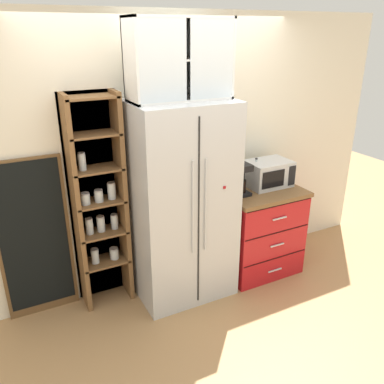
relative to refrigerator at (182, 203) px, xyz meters
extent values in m
plane|color=tan|center=(0.00, -0.04, -0.92)|extent=(10.61, 10.61, 0.00)
cube|color=silver|center=(0.00, 0.36, 0.35)|extent=(4.92, 0.10, 2.55)
cube|color=silver|center=(0.00, 0.00, 0.00)|extent=(0.88, 0.63, 1.84)
cube|color=black|center=(0.00, -0.32, 0.00)|extent=(0.01, 0.01, 1.70)
cylinder|color=silver|center=(-0.06, -0.33, 0.09)|extent=(0.02, 0.02, 0.83)
cylinder|color=silver|center=(0.06, -0.33, 0.09)|extent=(0.02, 0.02, 0.83)
cube|color=#A8161C|center=(0.25, -0.32, 0.22)|extent=(0.02, 0.01, 0.02)
cube|color=brown|center=(-0.70, 0.33, 0.04)|extent=(0.48, 0.04, 1.93)
cube|color=brown|center=(-0.90, 0.19, 0.04)|extent=(0.04, 0.25, 1.93)
cube|color=brown|center=(-0.50, 0.19, 0.04)|extent=(0.04, 0.25, 1.93)
cube|color=brown|center=(-0.70, 0.19, -0.51)|extent=(0.42, 0.25, 0.02)
cylinder|color=silver|center=(-0.79, 0.19, -0.44)|extent=(0.07, 0.07, 0.13)
cylinder|color=brown|center=(-0.79, 0.19, -0.46)|extent=(0.06, 0.06, 0.09)
cylinder|color=#B2B2B7|center=(-0.79, 0.19, -0.37)|extent=(0.07, 0.07, 0.01)
cylinder|color=silver|center=(-0.61, 0.18, -0.46)|extent=(0.08, 0.08, 0.09)
cylinder|color=beige|center=(-0.61, 0.18, -0.47)|extent=(0.07, 0.07, 0.06)
cylinder|color=#B2B2B7|center=(-0.61, 0.18, -0.41)|extent=(0.08, 0.08, 0.01)
cube|color=brown|center=(-0.70, 0.19, -0.22)|extent=(0.42, 0.25, 0.02)
cylinder|color=silver|center=(-0.81, 0.20, -0.14)|extent=(0.07, 0.07, 0.14)
cylinder|color=white|center=(-0.81, 0.20, -0.16)|extent=(0.06, 0.06, 0.09)
cylinder|color=#B2B2B7|center=(-0.81, 0.20, -0.07)|extent=(0.06, 0.06, 0.01)
cylinder|color=silver|center=(-0.70, 0.20, -0.14)|extent=(0.07, 0.07, 0.13)
cylinder|color=#E0C67F|center=(-0.70, 0.20, -0.16)|extent=(0.06, 0.06, 0.09)
cylinder|color=#B2B2B7|center=(-0.70, 0.20, -0.07)|extent=(0.07, 0.07, 0.01)
cylinder|color=silver|center=(-0.58, 0.20, -0.14)|extent=(0.06, 0.06, 0.13)
cylinder|color=#2D2D2D|center=(-0.58, 0.20, -0.16)|extent=(0.05, 0.05, 0.09)
cylinder|color=#B2B2B7|center=(-0.58, 0.20, -0.08)|extent=(0.06, 0.06, 0.01)
cube|color=brown|center=(-0.70, 0.19, 0.08)|extent=(0.42, 0.25, 0.02)
cylinder|color=silver|center=(-0.82, 0.17, 0.14)|extent=(0.08, 0.08, 0.09)
cylinder|color=#CCB78C|center=(-0.82, 0.17, 0.12)|extent=(0.07, 0.07, 0.06)
cylinder|color=#B2B2B7|center=(-0.82, 0.17, 0.19)|extent=(0.07, 0.07, 0.01)
cylinder|color=silver|center=(-0.71, 0.18, 0.14)|extent=(0.07, 0.07, 0.10)
cylinder|color=white|center=(-0.71, 0.18, 0.12)|extent=(0.06, 0.06, 0.06)
cylinder|color=#B2B2B7|center=(-0.71, 0.18, 0.19)|extent=(0.07, 0.07, 0.01)
cylinder|color=silver|center=(-0.59, 0.19, 0.16)|extent=(0.07, 0.07, 0.14)
cylinder|color=#382316|center=(-0.59, 0.19, 0.14)|extent=(0.06, 0.06, 0.09)
cylinder|color=#B2B2B7|center=(-0.59, 0.19, 0.23)|extent=(0.07, 0.07, 0.01)
cube|color=brown|center=(-0.70, 0.19, 0.38)|extent=(0.42, 0.25, 0.02)
cylinder|color=silver|center=(-0.81, 0.19, 0.46)|extent=(0.06, 0.06, 0.14)
cylinder|color=#B77A38|center=(-0.81, 0.19, 0.44)|extent=(0.05, 0.05, 0.09)
cylinder|color=#B2B2B7|center=(-0.81, 0.19, 0.53)|extent=(0.06, 0.06, 0.01)
cube|color=brown|center=(-0.70, 0.19, 0.68)|extent=(0.42, 0.25, 0.02)
cube|color=brown|center=(-0.70, 0.19, 0.97)|extent=(0.42, 0.25, 0.02)
cube|color=red|center=(0.87, 0.00, -0.49)|extent=(0.77, 0.63, 0.87)
cube|color=brown|center=(0.87, 0.00, -0.04)|extent=(0.80, 0.66, 0.04)
cube|color=black|center=(0.87, -0.32, -0.65)|extent=(0.75, 0.00, 0.01)
cube|color=silver|center=(0.87, -0.33, -0.78)|extent=(0.16, 0.01, 0.01)
cube|color=black|center=(0.87, -0.32, -0.36)|extent=(0.75, 0.00, 0.01)
cube|color=silver|center=(0.87, -0.33, -0.49)|extent=(0.16, 0.01, 0.01)
cube|color=black|center=(0.87, -0.32, -0.07)|extent=(0.75, 0.00, 0.01)
cube|color=silver|center=(0.87, -0.33, -0.20)|extent=(0.16, 0.01, 0.01)
cube|color=silver|center=(0.99, 0.05, 0.11)|extent=(0.44, 0.32, 0.26)
cube|color=black|center=(0.93, -0.12, 0.11)|extent=(0.26, 0.01, 0.17)
cube|color=black|center=(1.16, -0.12, 0.11)|extent=(0.08, 0.01, 0.20)
cube|color=black|center=(0.60, -0.02, 0.00)|extent=(0.17, 0.20, 0.03)
cube|color=black|center=(0.60, 0.05, 0.13)|extent=(0.17, 0.06, 0.30)
cube|color=black|center=(0.60, -0.02, 0.26)|extent=(0.17, 0.20, 0.06)
cylinder|color=black|center=(0.60, -0.03, 0.07)|extent=(0.11, 0.11, 0.12)
cylinder|color=navy|center=(0.87, 0.06, 0.03)|extent=(0.09, 0.09, 0.08)
torus|color=navy|center=(0.92, 0.06, 0.03)|extent=(0.05, 0.01, 0.05)
cylinder|color=silver|center=(0.87, 0.09, 0.09)|extent=(0.06, 0.06, 0.21)
cone|color=silver|center=(0.87, 0.09, 0.20)|extent=(0.06, 0.06, 0.04)
cylinder|color=silver|center=(0.87, 0.09, 0.23)|extent=(0.02, 0.02, 0.07)
cylinder|color=black|center=(0.87, 0.09, 0.27)|extent=(0.03, 0.03, 0.01)
cube|color=silver|center=(0.00, 0.17, 1.24)|extent=(0.84, 0.02, 0.64)
cube|color=silver|center=(0.00, 0.02, 1.55)|extent=(0.84, 0.32, 0.02)
cube|color=silver|center=(0.00, 0.02, 0.93)|extent=(0.84, 0.32, 0.02)
cube|color=silver|center=(-0.41, 0.02, 1.24)|extent=(0.02, 0.32, 0.64)
cube|color=silver|center=(0.41, 0.02, 1.24)|extent=(0.02, 0.32, 0.64)
cube|color=silver|center=(0.00, 0.02, 1.24)|extent=(0.81, 0.30, 0.02)
cube|color=silver|center=(-0.21, -0.13, 1.24)|extent=(0.39, 0.01, 0.60)
cube|color=silver|center=(0.21, -0.13, 1.24)|extent=(0.39, 0.01, 0.60)
cylinder|color=silver|center=(-0.30, 0.02, 0.94)|extent=(0.05, 0.05, 0.00)
cylinder|color=silver|center=(-0.30, 0.02, 0.98)|extent=(0.01, 0.01, 0.07)
cone|color=silver|center=(-0.30, 0.02, 1.04)|extent=(0.06, 0.06, 0.05)
cylinder|color=silver|center=(-0.10, 0.02, 0.94)|extent=(0.05, 0.05, 0.00)
cylinder|color=silver|center=(-0.10, 0.02, 0.98)|extent=(0.01, 0.01, 0.07)
cone|color=silver|center=(-0.10, 0.02, 1.04)|extent=(0.06, 0.06, 0.05)
cylinder|color=silver|center=(0.10, 0.02, 0.94)|extent=(0.05, 0.05, 0.00)
cylinder|color=silver|center=(0.10, 0.02, 0.98)|extent=(0.01, 0.01, 0.07)
cone|color=silver|center=(0.10, 0.02, 1.04)|extent=(0.06, 0.06, 0.05)
cylinder|color=silver|center=(0.30, 0.02, 0.94)|extent=(0.05, 0.05, 0.00)
cylinder|color=silver|center=(0.30, 0.02, 0.98)|extent=(0.01, 0.01, 0.07)
cone|color=silver|center=(0.30, 0.02, 1.04)|extent=(0.06, 0.06, 0.05)
cylinder|color=white|center=(-0.25, 0.02, 1.28)|extent=(0.06, 0.06, 0.07)
cylinder|color=white|center=(0.25, 0.02, 1.28)|extent=(0.06, 0.06, 0.07)
cube|color=brown|center=(-1.26, 0.29, -0.20)|extent=(0.60, 0.04, 1.44)
cube|color=black|center=(-1.26, 0.27, -0.17)|extent=(0.54, 0.01, 1.34)
camera|label=1|loc=(-1.43, -2.99, 1.46)|focal=37.41mm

